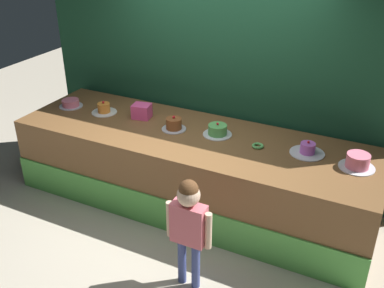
# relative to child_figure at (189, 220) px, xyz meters

# --- Properties ---
(ground_plane) EXTENTS (12.00, 12.00, 0.00)m
(ground_plane) POSITION_rel_child_figure_xyz_m (-0.57, 0.60, -0.73)
(ground_plane) COLOR #BCB29E
(stage_platform) EXTENTS (4.08, 1.25, 0.88)m
(stage_platform) POSITION_rel_child_figure_xyz_m (-0.57, 1.21, -0.29)
(stage_platform) COLOR brown
(stage_platform) RESTS_ON ground_plane
(curtain_backdrop) EXTENTS (4.70, 0.08, 2.63)m
(curtain_backdrop) POSITION_rel_child_figure_xyz_m (-0.57, 1.93, 0.59)
(curtain_backdrop) COLOR #19472D
(curtain_backdrop) RESTS_ON ground_plane
(child_figure) EXTENTS (0.43, 0.20, 1.12)m
(child_figure) POSITION_rel_child_figure_xyz_m (0.00, 0.00, 0.00)
(child_figure) COLOR #3F4C8C
(child_figure) RESTS_ON ground_plane
(pink_box) EXTENTS (0.24, 0.21, 0.17)m
(pink_box) POSITION_rel_child_figure_xyz_m (-1.31, 1.36, 0.24)
(pink_box) COLOR #F85097
(pink_box) RESTS_ON stage_platform
(donut) EXTENTS (0.12, 0.12, 0.03)m
(donut) POSITION_rel_child_figure_xyz_m (0.18, 1.25, 0.17)
(donut) COLOR #59B259
(donut) RESTS_ON stage_platform
(cake_far_left) EXTENTS (0.29, 0.29, 0.09)m
(cake_far_left) POSITION_rel_child_figure_xyz_m (-2.30, 1.25, 0.20)
(cake_far_left) COLOR silver
(cake_far_left) RESTS_ON stage_platform
(cake_left) EXTENTS (0.31, 0.31, 0.15)m
(cake_left) POSITION_rel_child_figure_xyz_m (-1.81, 1.28, 0.20)
(cake_left) COLOR white
(cake_left) RESTS_ON stage_platform
(cake_center_left) EXTENTS (0.28, 0.28, 0.17)m
(cake_center_left) POSITION_rel_child_figure_xyz_m (-0.81, 1.24, 0.22)
(cake_center_left) COLOR silver
(cake_center_left) RESTS_ON stage_platform
(cake_center_right) EXTENTS (0.32, 0.32, 0.15)m
(cake_center_right) POSITION_rel_child_figure_xyz_m (-0.32, 1.34, 0.21)
(cake_center_right) COLOR silver
(cake_center_right) RESTS_ON stage_platform
(cake_right) EXTENTS (0.35, 0.35, 0.14)m
(cake_right) POSITION_rel_child_figure_xyz_m (0.67, 1.35, 0.20)
(cake_right) COLOR silver
(cake_right) RESTS_ON stage_platform
(cake_far_right) EXTENTS (0.34, 0.34, 0.14)m
(cake_far_right) POSITION_rel_child_figure_xyz_m (1.17, 1.28, 0.22)
(cake_far_right) COLOR silver
(cake_far_right) RESTS_ON stage_platform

